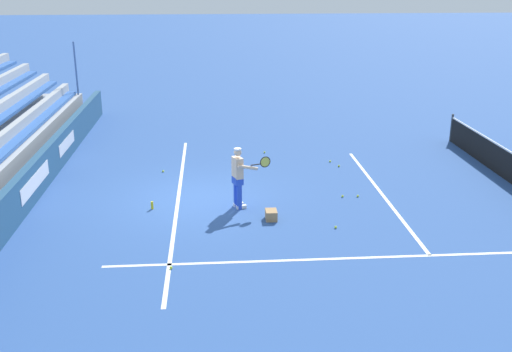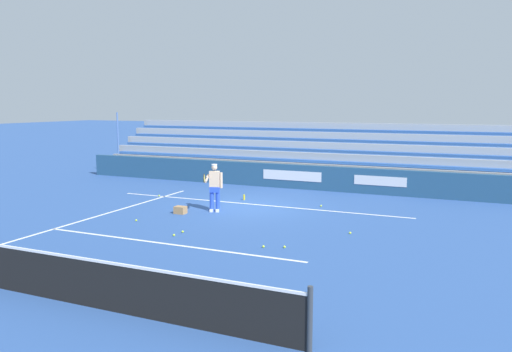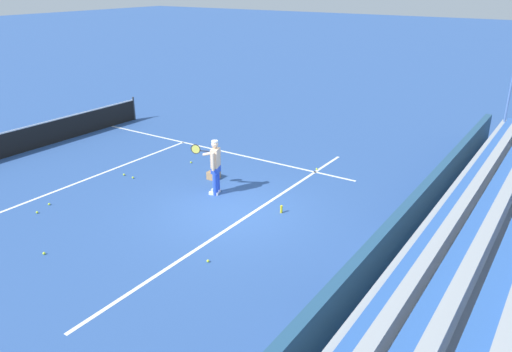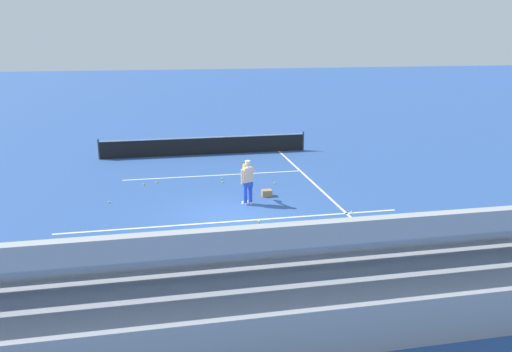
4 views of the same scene
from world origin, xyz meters
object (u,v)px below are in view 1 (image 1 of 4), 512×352
at_px(tennis_player, 239,177).
at_px(tennis_ball_toward_net, 343,196).
at_px(tennis_ball_on_baseline, 339,166).
at_px(tennis_ball_midcourt, 358,196).
at_px(ball_box_cardboard, 271,215).
at_px(water_bottle, 152,205).
at_px(tennis_ball_by_box, 265,152).
at_px(tennis_ball_stray_back, 171,268).
at_px(tennis_ball_far_left, 330,161).
at_px(tennis_ball_near_player, 163,171).
at_px(tennis_ball_far_right, 336,227).

distance_m(tennis_player, tennis_ball_toward_net, 3.22).
bearing_deg(tennis_ball_on_baseline, tennis_ball_midcourt, -0.81).
height_order(ball_box_cardboard, water_bottle, ball_box_cardboard).
xyz_separation_m(tennis_ball_on_baseline, tennis_ball_by_box, (-1.81, -2.36, 0.00)).
bearing_deg(tennis_ball_stray_back, tennis_ball_toward_net, 131.00).
relative_size(tennis_player, ball_box_cardboard, 4.29).
bearing_deg(tennis_ball_far_left, tennis_ball_midcourt, 2.66).
bearing_deg(tennis_ball_far_left, tennis_player, -40.33).
bearing_deg(water_bottle, ball_box_cardboard, 73.04).
distance_m(tennis_ball_midcourt, tennis_ball_by_box, 5.21).
bearing_deg(tennis_ball_by_box, tennis_ball_toward_net, 21.95).
bearing_deg(water_bottle, tennis_ball_by_box, 145.23).
distance_m(tennis_player, tennis_ball_by_box, 5.41).
relative_size(tennis_player, tennis_ball_midcourt, 25.98).
bearing_deg(ball_box_cardboard, tennis_ball_midcourt, 118.74).
bearing_deg(tennis_ball_on_baseline, tennis_ball_toward_net, -9.71).
bearing_deg(tennis_ball_far_left, tennis_ball_near_player, -83.45).
xyz_separation_m(tennis_ball_far_right, tennis_ball_toward_net, (-2.19, 0.65, 0.00)).
distance_m(ball_box_cardboard, tennis_ball_by_box, 6.15).
xyz_separation_m(tennis_ball_on_baseline, tennis_ball_far_left, (-0.53, -0.20, 0.00)).
distance_m(ball_box_cardboard, tennis_ball_far_right, 1.74).
distance_m(tennis_ball_stray_back, tennis_ball_by_box, 9.21).
bearing_deg(tennis_ball_near_player, tennis_player, 35.40).
bearing_deg(tennis_ball_on_baseline, tennis_ball_near_player, -88.83).
height_order(tennis_ball_toward_net, tennis_ball_midcourt, same).
bearing_deg(tennis_ball_stray_back, tennis_ball_on_baseline, 143.13).
distance_m(tennis_player, tennis_ball_far_right, 3.03).
relative_size(tennis_ball_far_right, tennis_ball_far_left, 1.00).
bearing_deg(tennis_ball_midcourt, ball_box_cardboard, -61.26).
bearing_deg(tennis_ball_far_left, tennis_ball_on_baseline, 20.41).
bearing_deg(tennis_ball_toward_net, tennis_ball_far_right, -16.46).
relative_size(ball_box_cardboard, tennis_ball_near_player, 6.06).
bearing_deg(tennis_ball_toward_net, tennis_ball_far_left, 175.11).
height_order(tennis_ball_near_player, tennis_ball_on_baseline, same).
relative_size(ball_box_cardboard, tennis_ball_stray_back, 6.06).
bearing_deg(tennis_ball_far_right, tennis_ball_near_player, -136.04).
bearing_deg(ball_box_cardboard, tennis_ball_near_player, -143.24).
height_order(tennis_player, tennis_ball_far_left, tennis_player).
height_order(tennis_ball_toward_net, tennis_ball_on_baseline, same).
distance_m(tennis_ball_stray_back, tennis_ball_on_baseline, 8.69).
bearing_deg(water_bottle, tennis_player, 88.76).
bearing_deg(water_bottle, tennis_ball_stray_back, 11.45).
distance_m(tennis_ball_toward_net, tennis_ball_near_player, 6.04).
relative_size(tennis_player, tennis_ball_far_left, 25.98).
height_order(tennis_ball_toward_net, water_bottle, water_bottle).
bearing_deg(tennis_ball_near_player, tennis_ball_midcourt, 64.85).
height_order(tennis_player, tennis_ball_on_baseline, tennis_player).
bearing_deg(tennis_ball_midcourt, water_bottle, -85.22).
bearing_deg(tennis_ball_on_baseline, tennis_ball_by_box, -127.43).
bearing_deg(tennis_ball_toward_net, water_bottle, -84.65).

